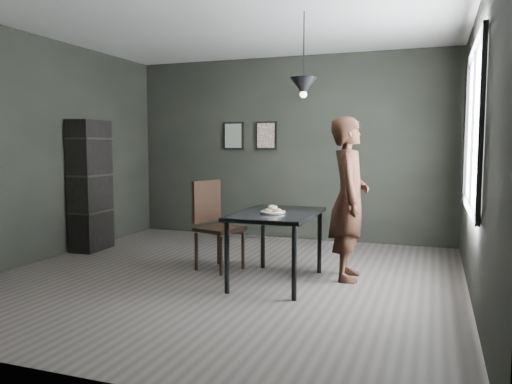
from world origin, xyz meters
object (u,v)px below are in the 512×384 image
(wood_chair, at_px, (214,219))
(cafe_table, at_px, (277,220))
(shelf_unit, at_px, (90,186))
(woman, at_px, (349,199))
(white_plate, at_px, (273,213))
(pendant_lamp, at_px, (303,86))

(wood_chair, bearing_deg, cafe_table, -2.11)
(wood_chair, bearing_deg, shelf_unit, -172.93)
(woman, xyz_separation_m, shelf_unit, (-3.61, 0.31, 0.02))
(cafe_table, relative_size, wood_chair, 1.16)
(cafe_table, xyz_separation_m, white_plate, (-0.01, -0.09, 0.08))
(shelf_unit, relative_size, pendant_lamp, 2.07)
(shelf_unit, bearing_deg, pendant_lamp, -14.45)
(white_plate, bearing_deg, cafe_table, 81.89)
(cafe_table, bearing_deg, white_plate, -98.11)
(wood_chair, height_order, pendant_lamp, pendant_lamp)
(cafe_table, relative_size, woman, 0.68)
(woman, relative_size, pendant_lamp, 2.03)
(woman, bearing_deg, wood_chair, 85.57)
(cafe_table, bearing_deg, shelf_unit, 166.11)
(cafe_table, height_order, white_plate, white_plate)
(wood_chair, distance_m, pendant_lamp, 1.86)
(woman, height_order, wood_chair, woman)
(woman, distance_m, pendant_lamp, 1.29)
(white_plate, xyz_separation_m, shelf_unit, (-2.91, 0.82, 0.14))
(white_plate, distance_m, wood_chair, 0.97)
(pendant_lamp, bearing_deg, wood_chair, 168.81)
(cafe_table, distance_m, wood_chair, 0.94)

